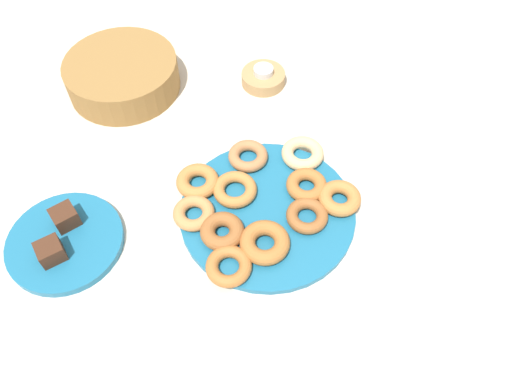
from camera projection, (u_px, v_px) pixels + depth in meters
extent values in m
plane|color=beige|center=(267.00, 214.00, 0.96)|extent=(2.40, 2.40, 0.00)
cylinder|color=#1E6B93|center=(267.00, 212.00, 0.96)|extent=(0.34, 0.34, 0.01)
torus|color=#AD6B33|center=(265.00, 242.00, 0.89)|extent=(0.12, 0.12, 0.03)
torus|color=#BC7A3D|center=(235.00, 189.00, 0.97)|extent=(0.09, 0.09, 0.02)
torus|color=#B27547|center=(248.00, 156.00, 1.02)|extent=(0.11, 0.11, 0.02)
torus|color=#AD6B33|center=(306.00, 185.00, 0.97)|extent=(0.10, 0.10, 0.02)
torus|color=#AD6B33|center=(229.00, 266.00, 0.87)|extent=(0.10, 0.10, 0.02)
torus|color=#995B2D|center=(307.00, 216.00, 0.93)|extent=(0.11, 0.11, 0.02)
torus|color=#C6844C|center=(194.00, 213.00, 0.93)|extent=(0.10, 0.10, 0.02)
torus|color=#BC7A3D|center=(340.00, 198.00, 0.95)|extent=(0.11, 0.11, 0.03)
torus|color=#EABC84|center=(303.00, 154.00, 1.02)|extent=(0.12, 0.12, 0.02)
torus|color=#BC7A3D|center=(198.00, 181.00, 0.98)|extent=(0.11, 0.11, 0.03)
torus|color=#995B2D|center=(222.00, 231.00, 0.91)|extent=(0.11, 0.11, 0.03)
cylinder|color=#1E6B93|center=(65.00, 242.00, 0.92)|extent=(0.21, 0.21, 0.02)
cube|color=#472819|center=(50.00, 251.00, 0.88)|extent=(0.05, 0.05, 0.04)
cube|color=#472819|center=(65.00, 217.00, 0.92)|extent=(0.05, 0.05, 0.04)
cylinder|color=tan|center=(263.00, 78.00, 1.17)|extent=(0.10, 0.10, 0.03)
cylinder|color=silver|center=(263.00, 71.00, 1.15)|extent=(0.05, 0.05, 0.01)
cylinder|color=olive|center=(123.00, 75.00, 1.14)|extent=(0.26, 0.26, 0.07)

